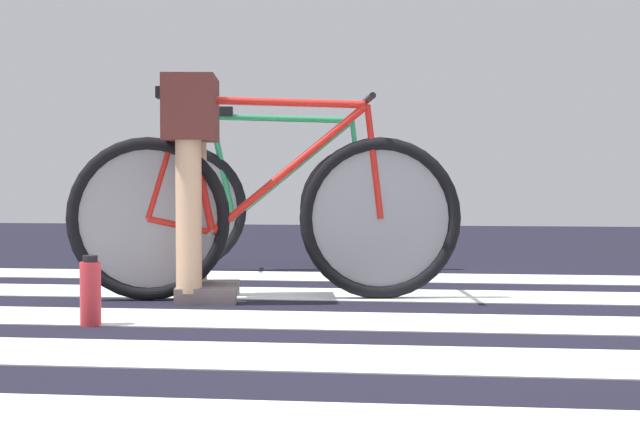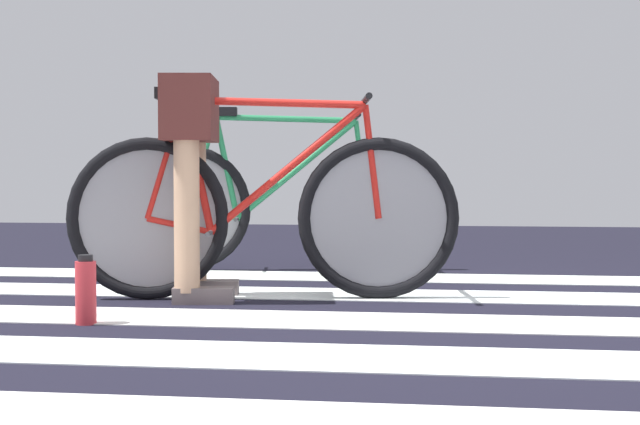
# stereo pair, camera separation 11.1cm
# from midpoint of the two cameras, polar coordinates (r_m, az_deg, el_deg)

# --- Properties ---
(ground) EXTENTS (18.00, 14.00, 0.02)m
(ground) POSITION_cam_midpoint_polar(r_m,az_deg,el_deg) (3.42, 4.88, -7.24)
(ground) COLOR black
(crosswalk_markings) EXTENTS (5.33, 4.23, 0.00)m
(crosswalk_markings) POSITION_cam_midpoint_polar(r_m,az_deg,el_deg) (3.31, 3.78, -7.35)
(crosswalk_markings) COLOR silver
(crosswalk_markings) RESTS_ON ground
(bicycle_1_of_2) EXTENTS (1.72, 0.53, 0.93)m
(bicycle_1_of_2) POSITION_cam_midpoint_polar(r_m,az_deg,el_deg) (4.28, -4.04, 0.01)
(bicycle_1_of_2) COLOR black
(bicycle_1_of_2) RESTS_ON ground
(cyclist_1_of_2) EXTENTS (0.37, 0.44, 0.98)m
(cyclist_1_of_2) POSITION_cam_midpoint_polar(r_m,az_deg,el_deg) (4.30, -8.20, 3.30)
(cyclist_1_of_2) COLOR tan
(cyclist_1_of_2) RESTS_ON ground
(bicycle_2_of_2) EXTENTS (1.72, 0.54, 0.93)m
(bicycle_2_of_2) POSITION_cam_midpoint_polar(r_m,az_deg,el_deg) (5.56, -3.36, 0.55)
(bicycle_2_of_2) COLOR black
(bicycle_2_of_2) RESTS_ON ground
(water_bottle) EXTENTS (0.08, 0.08, 0.26)m
(water_bottle) POSITION_cam_midpoint_polar(r_m,az_deg,el_deg) (3.68, -14.13, -4.54)
(water_bottle) COLOR red
(water_bottle) RESTS_ON ground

